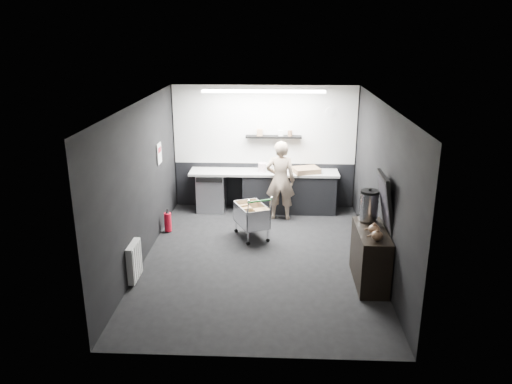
{
  "coord_description": "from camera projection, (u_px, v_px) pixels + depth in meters",
  "views": [
    {
      "loc": [
        0.3,
        -7.91,
        3.84
      ],
      "look_at": [
        -0.08,
        0.4,
        1.1
      ],
      "focal_mm": 35.0,
      "sensor_mm": 36.0,
      "label": 1
    }
  ],
  "objects": [
    {
      "name": "poster_red_band",
      "position": [
        159.0,
        150.0,
        9.53
      ],
      "size": [
        0.02,
        0.22,
        0.1
      ],
      "primitive_type": "cube",
      "color": "red",
      "rests_on": "poster"
    },
    {
      "name": "poster",
      "position": [
        159.0,
        153.0,
        9.56
      ],
      "size": [
        0.02,
        0.3,
        0.4
      ],
      "primitive_type": "cube",
      "color": "white",
      "rests_on": "wall_left"
    },
    {
      "name": "wall_right",
      "position": [
        381.0,
        187.0,
        8.21
      ],
      "size": [
        0.0,
        5.5,
        5.5
      ],
      "primitive_type": "plane",
      "rotation": [
        1.57,
        0.0,
        -1.57
      ],
      "color": "black",
      "rests_on": "floor"
    },
    {
      "name": "prep_counter",
      "position": [
        270.0,
        191.0,
        10.87
      ],
      "size": [
        3.2,
        0.61,
        0.9
      ],
      "color": "black",
      "rests_on": "floor"
    },
    {
      "name": "ceiling",
      "position": [
        260.0,
        104.0,
        7.88
      ],
      "size": [
        5.5,
        5.5,
        0.0
      ],
      "primitive_type": "plane",
      "rotation": [
        3.14,
        0.0,
        0.0
      ],
      "color": "silver",
      "rests_on": "wall_back"
    },
    {
      "name": "floating_shelf",
      "position": [
        274.0,
        137.0,
        10.69
      ],
      "size": [
        1.2,
        0.22,
        0.04
      ],
      "primitive_type": "cube",
      "color": "black",
      "rests_on": "wall_back"
    },
    {
      "name": "person",
      "position": [
        280.0,
        180.0,
        10.31
      ],
      "size": [
        0.64,
        0.45,
        1.67
      ],
      "primitive_type": "imported",
      "rotation": [
        0.0,
        0.0,
        3.07
      ],
      "color": "beige",
      "rests_on": "floor"
    },
    {
      "name": "pink_tub",
      "position": [
        263.0,
        167.0,
        10.71
      ],
      "size": [
        0.19,
        0.19,
        0.19
      ],
      "primitive_type": "cylinder",
      "color": "#F7D6D8",
      "rests_on": "prep_counter"
    },
    {
      "name": "wall_clock",
      "position": [
        331.0,
        112.0,
        10.57
      ],
      "size": [
        0.2,
        0.03,
        0.2
      ],
      "primitive_type": "cylinder",
      "rotation": [
        1.57,
        0.0,
        0.0
      ],
      "color": "silver",
      "rests_on": "wall_back"
    },
    {
      "name": "fire_extinguisher",
      "position": [
        168.0,
        221.0,
        9.8
      ],
      "size": [
        0.14,
        0.14,
        0.46
      ],
      "color": "red",
      "rests_on": "floor"
    },
    {
      "name": "dado_panel",
      "position": [
        264.0,
        185.0,
        11.16
      ],
      "size": [
        3.95,
        0.02,
        1.0
      ],
      "primitive_type": "cube",
      "color": "black",
      "rests_on": "wall_back"
    },
    {
      "name": "wall_left",
      "position": [
        141.0,
        184.0,
        8.39
      ],
      "size": [
        0.0,
        5.5,
        5.5
      ],
      "primitive_type": "plane",
      "rotation": [
        1.57,
        0.0,
        1.57
      ],
      "color": "black",
      "rests_on": "floor"
    },
    {
      "name": "ceiling_strip",
      "position": [
        263.0,
        91.0,
        9.64
      ],
      "size": [
        2.4,
        0.2,
        0.04
      ],
      "primitive_type": "cube",
      "color": "white",
      "rests_on": "ceiling"
    },
    {
      "name": "shopping_cart",
      "position": [
        251.0,
        217.0,
        9.49
      ],
      "size": [
        0.78,
        1.0,
        0.89
      ],
      "color": "silver",
      "rests_on": "floor"
    },
    {
      "name": "wall_back",
      "position": [
        264.0,
        147.0,
        10.91
      ],
      "size": [
        5.5,
        0.0,
        5.5
      ],
      "primitive_type": "plane",
      "rotation": [
        1.57,
        0.0,
        0.0
      ],
      "color": "black",
      "rests_on": "floor"
    },
    {
      "name": "sideboard",
      "position": [
        371.0,
        249.0,
        7.78
      ],
      "size": [
        0.51,
        1.18,
        1.77
      ],
      "color": "black",
      "rests_on": "floor"
    },
    {
      "name": "wall_front",
      "position": [
        250.0,
        257.0,
        5.69
      ],
      "size": [
        5.5,
        0.0,
        5.5
      ],
      "primitive_type": "plane",
      "rotation": [
        -1.57,
        0.0,
        0.0
      ],
      "color": "black",
      "rests_on": "floor"
    },
    {
      "name": "radiator",
      "position": [
        134.0,
        261.0,
        7.84
      ],
      "size": [
        0.1,
        0.5,
        0.6
      ],
      "primitive_type": "cube",
      "color": "silver",
      "rests_on": "wall_left"
    },
    {
      "name": "kitchen_wall_panel",
      "position": [
        265.0,
        125.0,
        10.73
      ],
      "size": [
        3.95,
        0.02,
        1.7
      ],
      "primitive_type": "cube",
      "color": "silver",
      "rests_on": "wall_back"
    },
    {
      "name": "white_container",
      "position": [
        271.0,
        168.0,
        10.65
      ],
      "size": [
        0.23,
        0.2,
        0.18
      ],
      "primitive_type": "cube",
      "rotation": [
        0.0,
        0.0,
        -0.25
      ],
      "color": "silver",
      "rests_on": "prep_counter"
    },
    {
      "name": "cardboard_box",
      "position": [
        306.0,
        170.0,
        10.63
      ],
      "size": [
        0.64,
        0.56,
        0.11
      ],
      "primitive_type": "cube",
      "rotation": [
        0.0,
        0.0,
        0.32
      ],
      "color": "#977350",
      "rests_on": "prep_counter"
    },
    {
      "name": "floor",
      "position": [
        259.0,
        259.0,
        8.72
      ],
      "size": [
        5.5,
        5.5,
        0.0
      ],
      "primitive_type": "plane",
      "color": "black",
      "rests_on": "ground"
    }
  ]
}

